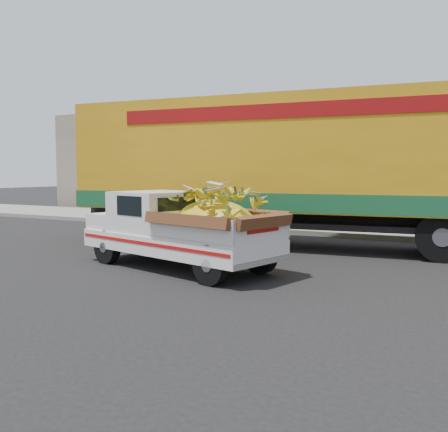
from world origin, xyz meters
The scene contains 6 objects.
ground centered at (0.00, 0.00, 0.00)m, with size 100.00×100.00×0.00m, color black.
curb centered at (0.00, 7.06, 0.07)m, with size 60.00×0.25×0.15m, color gray.
sidewalk centered at (0.00, 9.16, 0.07)m, with size 60.00×4.00×0.14m, color gray.
building_left centered at (-8.00, 15.06, 2.50)m, with size 18.00×6.00×5.00m, color gray.
pickup_truck centered at (-1.10, 0.66, 0.82)m, with size 4.61×2.60×1.53m.
semi_trailer centered at (-0.39, 4.61, 2.12)m, with size 12.04×3.85×3.80m.
Camera 1 is at (4.15, -7.54, 1.93)m, focal length 40.00 mm.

